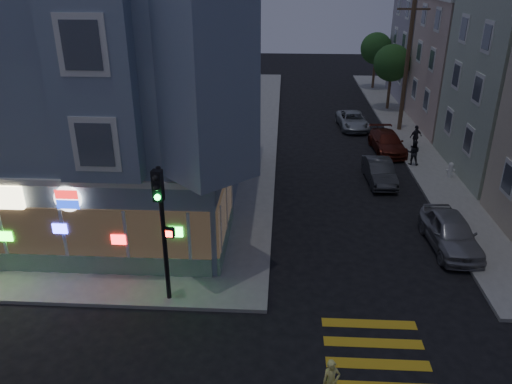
# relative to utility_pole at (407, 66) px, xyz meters

# --- Properties ---
(ground) EXTENTS (120.00, 120.00, 0.00)m
(ground) POSITION_rel_utility_pole_xyz_m (-12.00, -24.00, -4.80)
(ground) COLOR black
(ground) RESTS_ON ground
(sidewalk_nw) EXTENTS (33.00, 42.00, 0.15)m
(sidewalk_nw) POSITION_rel_utility_pole_xyz_m (-25.50, -1.00, -4.72)
(sidewalk_nw) COLOR gray
(sidewalk_nw) RESTS_ON ground
(corner_building) EXTENTS (14.60, 14.60, 11.40)m
(corner_building) POSITION_rel_utility_pole_xyz_m (-18.00, -13.02, 1.02)
(corner_building) COLOR gray
(corner_building) RESTS_ON sidewalk_nw
(row_house_c) EXTENTS (12.00, 8.60, 9.00)m
(row_house_c) POSITION_rel_utility_pole_xyz_m (7.50, 1.00, -0.15)
(row_house_c) COLOR #BEA293
(row_house_c) RESTS_ON sidewalk_ne
(row_house_d) EXTENTS (12.00, 8.60, 10.50)m
(row_house_d) POSITION_rel_utility_pole_xyz_m (7.50, 10.00, 0.60)
(row_house_d) COLOR #938C9A
(row_house_d) RESTS_ON sidewalk_ne
(utility_pole) EXTENTS (2.20, 0.30, 9.00)m
(utility_pole) POSITION_rel_utility_pole_xyz_m (0.00, 0.00, 0.00)
(utility_pole) COLOR #4C3826
(utility_pole) RESTS_ON sidewalk_ne
(street_tree_near) EXTENTS (3.00, 3.00, 5.30)m
(street_tree_near) POSITION_rel_utility_pole_xyz_m (0.20, 6.00, -0.86)
(street_tree_near) COLOR #4C3826
(street_tree_near) RESTS_ON sidewalk_ne
(street_tree_far) EXTENTS (3.00, 3.00, 5.30)m
(street_tree_far) POSITION_rel_utility_pole_xyz_m (0.20, 14.00, -0.86)
(street_tree_far) COLOR #4C3826
(street_tree_far) RESTS_ON sidewalk_ne
(running_child) EXTENTS (0.57, 0.44, 1.39)m
(running_child) POSITION_rel_utility_pole_xyz_m (-7.10, -25.73, -4.10)
(running_child) COLOR #E9E877
(running_child) RESTS_ON ground
(pedestrian_a) EXTENTS (0.85, 0.73, 1.52)m
(pedestrian_a) POSITION_rel_utility_pole_xyz_m (-0.70, -7.32, -3.89)
(pedestrian_a) COLOR black
(pedestrian_a) RESTS_ON sidewalk_ne
(pedestrian_b) EXTENTS (0.96, 0.70, 1.52)m
(pedestrian_b) POSITION_rel_utility_pole_xyz_m (0.17, -4.15, -3.89)
(pedestrian_b) COLOR #25242C
(pedestrian_b) RESTS_ON sidewalk_ne
(parked_car_a) EXTENTS (1.95, 4.48, 1.51)m
(parked_car_a) POSITION_rel_utility_pole_xyz_m (-1.30, -17.00, -4.04)
(parked_car_a) COLOR #929399
(parked_car_a) RESTS_ON ground
(parked_car_b) EXTENTS (1.53, 3.95, 1.28)m
(parked_car_b) POSITION_rel_utility_pole_xyz_m (-3.13, -9.87, -4.16)
(parked_car_b) COLOR #373A3D
(parked_car_b) RESTS_ON ground
(parked_car_c) EXTENTS (2.14, 4.59, 1.30)m
(parked_car_c) POSITION_rel_utility_pole_xyz_m (-1.76, -4.67, -4.15)
(parked_car_c) COLOR #5C1F15
(parked_car_c) RESTS_ON ground
(parked_car_d) EXTENTS (2.29, 4.47, 1.21)m
(parked_car_d) POSITION_rel_utility_pole_xyz_m (-3.40, 0.53, -4.19)
(parked_car_d) COLOR #A3AAAD
(parked_car_d) RESTS_ON ground
(traffic_signal) EXTENTS (0.61, 0.57, 5.10)m
(traffic_signal) POSITION_rel_utility_pole_xyz_m (-12.57, -21.58, -1.20)
(traffic_signal) COLOR black
(traffic_signal) RESTS_ON sidewalk_nw
(fire_hydrant) EXTENTS (0.51, 0.29, 0.88)m
(fire_hydrant) POSITION_rel_utility_pole_xyz_m (1.00, -9.20, -4.19)
(fire_hydrant) COLOR white
(fire_hydrant) RESTS_ON sidewalk_ne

